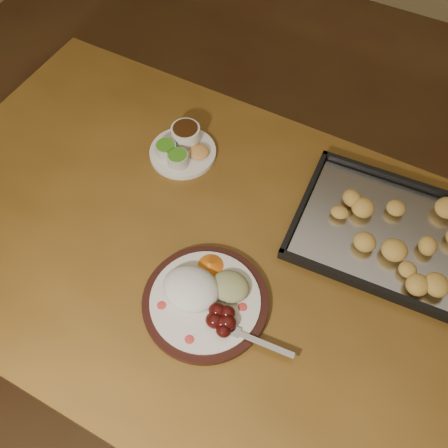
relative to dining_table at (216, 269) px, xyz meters
The scene contains 5 objects.
ground 0.71m from the dining_table, 108.42° to the left, with size 4.00×4.00×0.00m, color brown.
dining_table is the anchor object (origin of this frame).
dinner_plate 0.17m from the dining_table, 71.86° to the right, with size 0.35×0.27×0.06m.
condiment_saucer 0.32m from the dining_table, 134.40° to the left, with size 0.17×0.17×0.06m.
baking_tray 0.42m from the dining_table, 32.30° to the left, with size 0.45×0.35×0.05m.
Camera 1 is at (0.36, -0.75, 1.73)m, focal length 40.00 mm.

